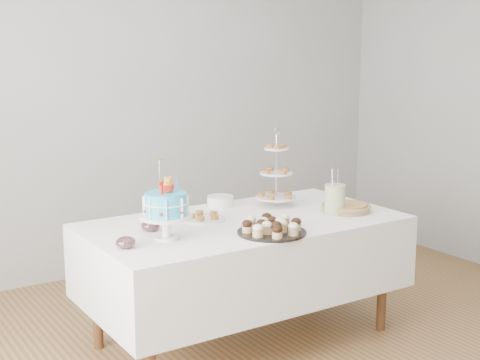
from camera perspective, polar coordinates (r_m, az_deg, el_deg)
floor at (r=4.11m, az=2.72°, el=-14.80°), size 5.00×5.00×0.00m
walls at (r=3.72m, az=2.91°, el=4.25°), size 5.04×4.04×2.70m
table at (r=4.14m, az=0.36°, el=-6.50°), size 1.92×1.02×0.77m
birthday_cake at (r=3.66m, az=-6.33°, el=-3.22°), size 0.29×0.29×0.44m
cupcake_tray at (r=3.78m, az=2.73°, el=-3.94°), size 0.39×0.39×0.09m
pie at (r=4.34m, az=9.04°, el=-2.30°), size 0.32×0.32×0.05m
tiered_stand at (r=4.41m, az=3.11°, el=0.55°), size 0.27×0.27×0.52m
plate_stack at (r=4.43m, az=-1.69°, el=-1.81°), size 0.18×0.18×0.07m
pastry_plate at (r=4.08m, az=-3.10°, el=-3.18°), size 0.27×0.27×0.04m
jam_bowl_a at (r=3.56m, az=-9.73°, el=-5.28°), size 0.11×0.11×0.06m
jam_bowl_b at (r=3.86m, az=-7.65°, el=-3.90°), size 0.11×0.11×0.06m
utensil_pitcher at (r=4.24m, az=8.10°, el=-1.55°), size 0.13×0.13×0.29m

